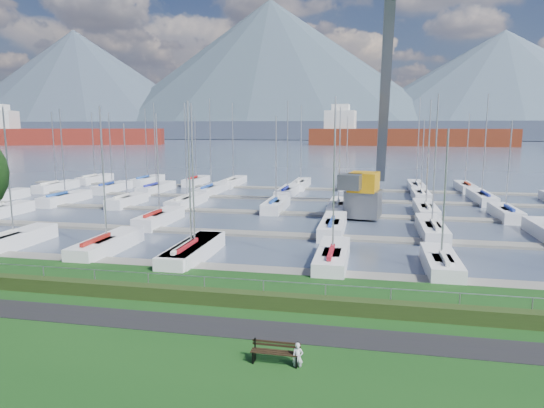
# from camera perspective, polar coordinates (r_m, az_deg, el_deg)

# --- Properties ---
(path) EXTENTS (160.00, 2.00, 0.04)m
(path) POSITION_cam_1_polar(r_m,az_deg,el_deg) (21.91, -8.04, -13.95)
(path) COLOR black
(path) RESTS_ON grass
(water) EXTENTS (800.00, 540.00, 0.20)m
(water) POSITION_cam_1_polar(r_m,az_deg,el_deg) (282.19, 10.11, 7.15)
(water) COLOR #455065
(hedge) EXTENTS (80.00, 0.70, 0.70)m
(hedge) POSITION_cam_1_polar(r_m,az_deg,el_deg) (24.07, -5.97, -10.87)
(hedge) COLOR #253513
(hedge) RESTS_ON grass
(fence) EXTENTS (80.00, 0.04, 0.04)m
(fence) POSITION_cam_1_polar(r_m,az_deg,el_deg) (24.16, -5.72, -8.66)
(fence) COLOR gray
(fence) RESTS_ON grass
(foothill) EXTENTS (900.00, 80.00, 12.00)m
(foothill) POSITION_cam_1_polar(r_m,az_deg,el_deg) (352.04, 10.43, 8.55)
(foothill) COLOR #3F485C
(foothill) RESTS_ON water
(mountains) EXTENTS (1190.00, 360.00, 115.00)m
(mountains) POSITION_cam_1_polar(r_m,az_deg,el_deg) (428.29, 11.81, 14.03)
(mountains) COLOR #3E4A5B
(mountains) RESTS_ON water
(docks) EXTENTS (90.00, 41.60, 0.25)m
(docks) POSITION_cam_1_polar(r_m,az_deg,el_deg) (49.24, 3.23, -1.17)
(docks) COLOR slate
(docks) RESTS_ON water
(bench_right) EXTENTS (1.80, 0.44, 0.85)m
(bench_right) POSITION_cam_1_polar(r_m,az_deg,el_deg) (18.45, 0.43, -17.06)
(bench_right) COLOR black
(bench_right) RESTS_ON grass
(person) EXTENTS (0.42, 0.30, 1.07)m
(person) POSITION_cam_1_polar(r_m,az_deg,el_deg) (18.14, 3.05, -17.15)
(person) COLOR silver
(person) RESTS_ON grass
(crane) EXTENTS (4.75, 13.36, 22.35)m
(crane) POSITION_cam_1_polar(r_m,az_deg,el_deg) (48.42, 11.37, 5.11)
(crane) COLOR slate
(crane) RESTS_ON water
(cargo_ship_west) EXTENTS (91.47, 46.71, 21.50)m
(cargo_ship_west) POSITION_cam_1_polar(r_m,az_deg,el_deg) (261.99, -23.69, 7.28)
(cargo_ship_west) COLOR maroon
(cargo_ship_west) RESTS_ON water
(cargo_ship_mid) EXTENTS (92.85, 22.54, 21.50)m
(cargo_ship_mid) POSITION_cam_1_polar(r_m,az_deg,el_deg) (236.54, 14.80, 7.62)
(cargo_ship_mid) COLOR maroon
(cargo_ship_mid) RESTS_ON water
(sailboat_fleet) EXTENTS (75.21, 49.70, 13.53)m
(sailboat_fleet) POSITION_cam_1_polar(r_m,az_deg,el_deg) (51.78, 2.30, 5.60)
(sailboat_fleet) COLOR white
(sailboat_fleet) RESTS_ON water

